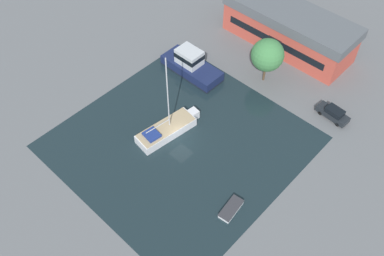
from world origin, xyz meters
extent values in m
plane|color=slate|center=(0.00, 0.00, 0.00)|extent=(440.00, 440.00, 0.00)
cube|color=#19282D|center=(0.00, 0.00, 0.00)|extent=(28.99, 29.17, 0.01)
cube|color=#C64C3D|center=(-1.70, 26.66, 2.39)|extent=(20.99, 7.52, 4.78)
cube|color=#565B60|center=(-1.70, 26.66, 5.60)|extent=(21.62, 7.75, 1.65)
cube|color=black|center=(-1.70, 22.88, 1.67)|extent=(2.40, 0.06, 3.34)
cube|color=black|center=(-1.70, 22.89, 2.63)|extent=(17.84, 0.05, 1.19)
cylinder|color=brown|center=(0.73, 17.29, 1.51)|extent=(0.33, 0.33, 3.03)
sphere|color=#428447|center=(0.73, 17.29, 4.84)|extent=(4.83, 4.83, 4.83)
cube|color=#1E2328|center=(12.39, 17.69, 0.67)|extent=(4.78, 2.12, 0.77)
cube|color=black|center=(12.58, 17.67, 1.39)|extent=(2.54, 1.74, 0.69)
cube|color=black|center=(11.36, 17.77, 1.36)|extent=(0.15, 1.41, 0.55)
cylinder|color=black|center=(10.89, 17.03, 0.30)|extent=(0.61, 0.25, 0.60)
cylinder|color=black|center=(11.02, 18.58, 0.30)|extent=(0.61, 0.25, 0.60)
cylinder|color=black|center=(13.77, 16.80, 0.30)|extent=(0.61, 0.25, 0.60)
cylinder|color=black|center=(13.89, 18.35, 0.30)|extent=(0.61, 0.25, 0.60)
cube|color=white|center=(-2.45, -0.32, 0.66)|extent=(3.97, 8.69, 1.30)
cube|color=white|center=(-1.82, 4.43, 0.66)|extent=(1.45, 1.36, 1.30)
cube|color=tan|center=(-2.45, -0.32, 1.35)|extent=(3.81, 8.34, 0.08)
cylinder|color=silver|center=(-2.37, 0.30, 7.20)|extent=(0.16, 0.16, 11.63)
cylinder|color=silver|center=(-2.62, -1.57, 2.49)|extent=(0.62, 3.75, 0.12)
cube|color=navy|center=(-2.76, -2.60, 1.54)|extent=(2.25, 2.09, 0.30)
cube|color=#19234C|center=(-8.42, 11.11, 0.80)|extent=(9.83, 3.93, 1.58)
cube|color=black|center=(-8.42, 11.11, 0.15)|extent=(9.93, 4.00, 0.18)
cube|color=silver|center=(-8.91, 11.11, 2.75)|extent=(3.74, 2.81, 2.33)
cube|color=black|center=(-8.91, 11.11, 2.99)|extent=(3.82, 2.89, 0.75)
cube|color=white|center=(11.53, -3.39, 0.27)|extent=(1.83, 3.51, 0.52)
cube|color=#333338|center=(11.53, -3.39, 0.56)|extent=(1.94, 3.65, 0.08)
camera|label=1|loc=(25.45, -24.97, 44.86)|focal=40.00mm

